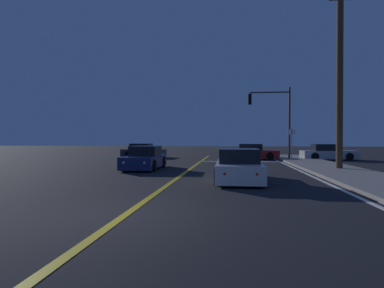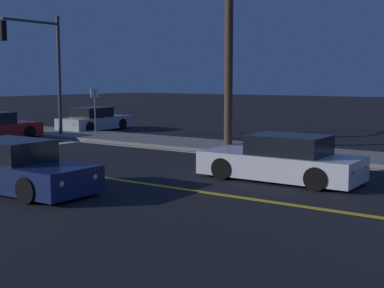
# 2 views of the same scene
# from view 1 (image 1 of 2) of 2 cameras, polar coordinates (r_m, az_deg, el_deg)

# --- Properties ---
(ground_plane) EXTENTS (160.00, 160.00, 0.00)m
(ground_plane) POSITION_cam_1_polar(r_m,az_deg,el_deg) (7.85, -11.33, -11.85)
(ground_plane) COLOR black
(sidewalk_right) EXTENTS (3.20, 36.61, 0.15)m
(sidewalk_right) POSITION_cam_1_polar(r_m,az_deg,el_deg) (18.39, 24.47, -4.42)
(sidewalk_right) COLOR gray
(sidewalk_right) RESTS_ON ground
(lane_line_center) EXTENTS (0.20, 34.57, 0.01)m
(lane_line_center) POSITION_cam_1_polar(r_m,az_deg,el_deg) (17.70, -1.00, -4.78)
(lane_line_center) COLOR gold
(lane_line_center) RESTS_ON ground
(lane_line_edge_right) EXTENTS (0.16, 34.57, 0.01)m
(lane_line_edge_right) POSITION_cam_1_polar(r_m,az_deg,el_deg) (17.93, 18.81, -4.75)
(lane_line_edge_right) COLOR white
(lane_line_edge_right) RESTS_ON ground
(stop_bar) EXTENTS (6.36, 0.50, 0.01)m
(stop_bar) POSITION_cam_1_polar(r_m,az_deg,el_deg) (26.19, 8.52, -3.00)
(stop_bar) COLOR white
(stop_bar) RESTS_ON ground
(car_mid_block_navy) EXTENTS (1.94, 4.67, 1.34)m
(car_mid_block_navy) POSITION_cam_1_polar(r_m,az_deg,el_deg) (19.69, -8.07, -2.55)
(car_mid_block_navy) COLOR navy
(car_mid_block_navy) RESTS_ON ground
(car_distant_tail_red) EXTENTS (4.43, 2.02, 1.34)m
(car_distant_tail_red) POSITION_cam_1_polar(r_m,az_deg,el_deg) (29.98, 10.40, -1.43)
(car_distant_tail_red) COLOR maroon
(car_distant_tail_red) RESTS_ON ground
(car_far_approaching_silver) EXTENTS (4.56, 2.09, 1.34)m
(car_far_approaching_silver) POSITION_cam_1_polar(r_m,az_deg,el_deg) (30.56, 22.24, -1.43)
(car_far_approaching_silver) COLOR #B2B5BA
(car_far_approaching_silver) RESTS_ON ground
(car_following_oncoming_charcoal) EXTENTS (4.20, 2.09, 1.34)m
(car_following_oncoming_charcoal) POSITION_cam_1_polar(r_m,az_deg,el_deg) (32.65, -8.36, -1.25)
(car_following_oncoming_charcoal) COLOR #2D2D33
(car_following_oncoming_charcoal) RESTS_ON ground
(car_parked_curb_white) EXTENTS (1.93, 4.72, 1.34)m
(car_parked_curb_white) POSITION_cam_1_polar(r_m,az_deg,el_deg) (13.91, 7.99, -3.91)
(car_parked_curb_white) COLOR silver
(car_parked_curb_white) RESTS_ON ground
(traffic_signal_near_right) EXTENTS (3.48, 0.28, 6.07)m
(traffic_signal_near_right) POSITION_cam_1_polar(r_m,az_deg,el_deg) (28.74, 14.01, 5.31)
(traffic_signal_near_right) COLOR #38383D
(traffic_signal_near_right) RESTS_ON ground
(utility_pole_right) EXTENTS (1.42, 0.35, 10.80)m
(utility_pole_right) POSITION_cam_1_polar(r_m,az_deg,el_deg) (20.31, 23.97, 11.49)
(utility_pole_right) COLOR #4C3823
(utility_pole_right) RESTS_ON ground
(street_sign_corner) EXTENTS (0.56, 0.07, 2.54)m
(street_sign_corner) POSITION_cam_1_polar(r_m,az_deg,el_deg) (26.01, 16.69, 0.69)
(street_sign_corner) COLOR slate
(street_sign_corner) RESTS_ON ground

